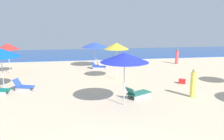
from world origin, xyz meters
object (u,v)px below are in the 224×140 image
object	(u,v)px
umbrella_1	(8,46)
beachgoer_2	(177,57)
lounge_chair_7_0	(138,93)
lounge_chair_6_1	(23,86)
beachgoer_0	(193,84)
cooler_box_0	(182,81)
umbrella_3	(95,45)
umbrella_6	(1,53)
lounge_chair_3_1	(103,63)
lounge_chair_3_0	(98,66)
umbrella_2	(116,46)
umbrella_7	(124,57)

from	to	relation	value
umbrella_1	beachgoer_2	world-z (taller)	umbrella_1
umbrella_1	lounge_chair_7_0	bearing A→B (deg)	-41.21
lounge_chair_6_1	beachgoer_0	distance (m)	10.32
lounge_chair_6_1	cooler_box_0	distance (m)	10.65
lounge_chair_7_0	cooler_box_0	xyz separation A→B (m)	(3.91, 2.48, -0.11)
lounge_chair_7_0	umbrella_3	bearing A→B (deg)	-18.82
umbrella_6	umbrella_1	bearing A→B (deg)	100.53
lounge_chair_3_1	umbrella_6	bearing A→B (deg)	128.67
umbrella_1	beachgoer_0	distance (m)	14.64
lounge_chair_3_0	lounge_chair_3_1	world-z (taller)	lounge_chair_3_1
beachgoer_0	beachgoer_2	size ratio (longest dim) A/B	1.06
umbrella_3	cooler_box_0	distance (m)	9.17
umbrella_2	umbrella_7	size ratio (longest dim) A/B	1.00
umbrella_6	lounge_chair_6_1	size ratio (longest dim) A/B	1.96
umbrella_3	lounge_chair_7_0	size ratio (longest dim) A/B	1.55
umbrella_6	beachgoer_2	size ratio (longest dim) A/B	1.71
umbrella_6	umbrella_7	world-z (taller)	umbrella_7
umbrella_3	umbrella_7	distance (m)	10.58
lounge_chair_6_1	beachgoer_0	size ratio (longest dim) A/B	0.82
umbrella_6	lounge_chair_6_1	bearing A→B (deg)	-18.86
umbrella_7	cooler_box_0	distance (m)	6.48
umbrella_1	umbrella_3	bearing A→B (deg)	13.49
cooler_box_0	umbrella_3	bearing A→B (deg)	155.49
umbrella_6	beachgoer_2	world-z (taller)	umbrella_6
cooler_box_0	lounge_chair_3_0	bearing A→B (deg)	159.21
lounge_chair_3_1	beachgoer_0	world-z (taller)	beachgoer_0
lounge_chair_3_0	lounge_chair_7_0	xyz separation A→B (m)	(1.39, -8.47, 0.03)
lounge_chair_3_0	lounge_chair_6_1	bearing A→B (deg)	158.11
umbrella_6	beachgoer_2	xyz separation A→B (m)	(14.87, 6.77, -1.64)
lounge_chair_3_0	lounge_chair_3_1	bearing A→B (deg)	-2.85
umbrella_2	lounge_chair_3_1	world-z (taller)	umbrella_2
lounge_chair_3_1	lounge_chair_7_0	bearing A→B (deg)	178.83
lounge_chair_6_1	beachgoer_0	world-z (taller)	beachgoer_0
umbrella_3	cooler_box_0	xyz separation A→B (m)	(5.49, -7.08, -1.97)
umbrella_2	beachgoer_2	xyz separation A→B (m)	(7.29, 5.30, -1.77)
lounge_chair_7_0	beachgoer_2	bearing A→B (deg)	-63.35
cooler_box_0	umbrella_1	bearing A→B (deg)	-174.85
lounge_chair_3_1	cooler_box_0	size ratio (longest dim) A/B	3.40
umbrella_7	beachgoer_0	bearing A→B (deg)	8.76
beachgoer_0	lounge_chair_3_1	bearing A→B (deg)	158.00
umbrella_1	beachgoer_2	xyz separation A→B (m)	(15.76, 1.94, -1.54)
lounge_chair_3_1	umbrella_7	bearing A→B (deg)	173.15
cooler_box_0	umbrella_7	bearing A→B (deg)	-117.07
umbrella_3	lounge_chair_6_1	distance (m)	8.91
lounge_chair_3_1	lounge_chair_6_1	size ratio (longest dim) A/B	1.17
lounge_chair_3_1	lounge_chair_3_0	bearing A→B (deg)	151.64
umbrella_1	lounge_chair_3_0	distance (m)	7.81
lounge_chair_3_1	lounge_chair_7_0	distance (m)	10.03
lounge_chair_7_0	umbrella_6	bearing A→B (deg)	41.48
umbrella_1	umbrella_7	xyz separation A→B (m)	(7.89, -8.80, 0.24)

